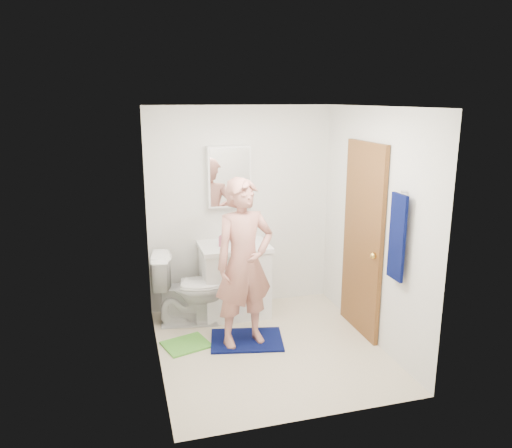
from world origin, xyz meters
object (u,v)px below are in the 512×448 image
Objects in this scene: soap_dispenser at (223,239)px; man at (244,263)px; vanity_cabinet at (234,281)px; toothbrush_cup at (243,237)px; towel at (397,237)px; toilet at (190,288)px; medicine_cabinet at (229,176)px.

man is (0.07, -0.72, -0.06)m from soap_dispenser.
toothbrush_cup is (0.12, 0.09, 0.50)m from vanity_cabinet.
towel is 0.97× the size of toilet.
medicine_cabinet is at bearing 61.96° from soap_dispenser.
soap_dispenser is (0.39, 0.08, 0.52)m from toilet.
toilet is (-0.53, -0.11, 0.01)m from vanity_cabinet.
toilet is at bearing -167.81° from vanity_cabinet.
vanity_cabinet is 0.90m from man.
medicine_cabinet reaches higher than soap_dispenser.
toothbrush_cup is (0.12, -0.14, -0.70)m from medicine_cabinet.
man is (-1.25, 0.72, -0.37)m from towel.
medicine_cabinet is 0.72m from toothbrush_cup.
toilet is 0.66m from soap_dispenser.
toothbrush_cup is at bearing 35.93° from vanity_cabinet.
toilet is at bearing 114.56° from man.
towel is at bearing -47.58° from soap_dispenser.
vanity_cabinet is at bearing -144.07° from toothbrush_cup.
toilet is 0.48× the size of man.
toilet is at bearing 141.33° from towel.
vanity_cabinet is 1.00× the size of towel.
medicine_cabinet is 1.34m from toilet.
vanity_cabinet is at bearing -90.00° from medicine_cabinet.
toothbrush_cup is 0.08× the size of man.
man is at bearing -84.55° from soap_dispenser.
toothbrush_cup is at bearing 25.97° from soap_dispenser.
toothbrush_cup is (0.65, 0.20, 0.49)m from toilet.
towel reaches higher than toothbrush_cup.
toilet is 4.75× the size of soap_dispenser.
man reaches higher than toilet.
man reaches higher than toothbrush_cup.
toothbrush_cup is (0.26, 0.13, -0.04)m from soap_dispenser.
towel is at bearing -55.39° from medicine_cabinet.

